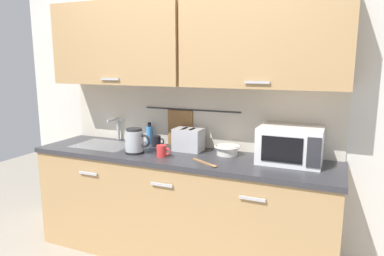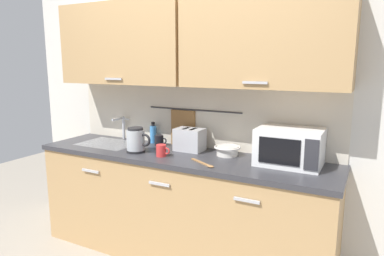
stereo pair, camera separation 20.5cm
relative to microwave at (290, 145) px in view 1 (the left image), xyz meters
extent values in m
cube|color=tan|center=(-0.86, -0.11, -0.61)|extent=(2.50, 0.60, 0.86)
cube|color=#B7B7BC|center=(-1.55, -0.42, -0.30)|extent=(0.18, 0.02, 0.02)
cube|color=#B7B7BC|center=(-0.86, -0.42, -0.30)|extent=(0.18, 0.02, 0.02)
cube|color=#B7B7BC|center=(-0.17, -0.42, -0.30)|extent=(0.18, 0.02, 0.02)
cube|color=#333338|center=(-0.86, -0.11, -0.16)|extent=(2.53, 0.63, 0.04)
cube|color=#9EA0A5|center=(-1.64, -0.09, -0.18)|extent=(0.52, 0.38, 0.09)
cube|color=silver|center=(-0.86, 0.22, 0.21)|extent=(3.70, 0.06, 2.50)
cube|color=beige|center=(-0.86, 0.19, 0.14)|extent=(2.50, 0.01, 0.55)
cube|color=tan|center=(-1.49, 0.03, 0.77)|extent=(1.24, 0.33, 0.70)
cube|color=#B7B7BC|center=(-1.49, -0.15, 0.47)|extent=(0.18, 0.01, 0.02)
cube|color=tan|center=(-0.23, 0.03, 0.77)|extent=(1.24, 0.33, 0.70)
cube|color=#B7B7BC|center=(-0.23, -0.15, 0.47)|extent=(0.18, 0.01, 0.02)
cylinder|color=#333338|center=(-0.88, 0.17, 0.19)|extent=(0.90, 0.01, 0.01)
cube|color=olive|center=(-0.98, 0.17, 0.01)|extent=(0.24, 0.02, 0.34)
cylinder|color=#B2B5BA|center=(-1.64, 0.14, -0.03)|extent=(0.03, 0.03, 0.22)
cylinder|color=#B2B5BA|center=(-1.64, 0.06, 0.07)|extent=(0.02, 0.16, 0.02)
cube|color=#B2B5BA|center=(-1.60, 0.14, 0.06)|extent=(0.07, 0.02, 0.01)
cube|color=white|center=(0.00, 0.00, 0.00)|extent=(0.46, 0.34, 0.27)
cube|color=black|center=(-0.04, -0.17, 0.00)|extent=(0.29, 0.01, 0.18)
cube|color=#2D2D33|center=(0.18, -0.17, 0.00)|extent=(0.09, 0.01, 0.21)
cylinder|color=black|center=(-1.22, -0.22, -0.13)|extent=(0.16, 0.16, 0.02)
cylinder|color=#B2B7BC|center=(-1.22, -0.22, -0.03)|extent=(0.15, 0.15, 0.17)
cylinder|color=#262628|center=(-1.22, -0.22, 0.06)|extent=(0.13, 0.13, 0.02)
torus|color=black|center=(-1.13, -0.22, -0.02)|extent=(0.11, 0.02, 0.11)
cylinder|color=#3F8CD8|center=(-1.28, 0.13, -0.06)|extent=(0.06, 0.06, 0.16)
cylinder|color=black|center=(-1.28, 0.13, 0.04)|extent=(0.03, 0.03, 0.04)
cylinder|color=black|center=(-1.17, 0.06, -0.09)|extent=(0.08, 0.08, 0.09)
torus|color=black|center=(-1.12, 0.06, -0.09)|extent=(0.06, 0.01, 0.06)
cylinder|color=silver|center=(-0.50, 0.03, -0.10)|extent=(0.17, 0.17, 0.07)
torus|color=silver|center=(-0.50, 0.03, -0.07)|extent=(0.21, 0.21, 0.01)
cube|color=#B7BABF|center=(-0.84, 0.03, -0.04)|extent=(0.24, 0.17, 0.19)
cube|color=black|center=(-0.88, 0.03, 0.05)|extent=(0.03, 0.12, 0.01)
cube|color=black|center=(-0.81, 0.03, 0.05)|extent=(0.03, 0.12, 0.01)
cube|color=black|center=(-0.97, 0.03, -0.01)|extent=(0.02, 0.02, 0.02)
cylinder|color=red|center=(-0.96, -0.24, -0.09)|extent=(0.08, 0.08, 0.09)
torus|color=red|center=(-0.90, -0.24, -0.09)|extent=(0.06, 0.01, 0.06)
cube|color=#9E7042|center=(-0.60, -0.26, -0.13)|extent=(0.20, 0.13, 0.01)
ellipsoid|color=#9E7042|center=(-0.48, -0.33, -0.13)|extent=(0.07, 0.06, 0.01)
camera|label=1|loc=(0.33, -2.59, 0.60)|focal=32.47mm
camera|label=2|loc=(0.51, -2.51, 0.60)|focal=32.47mm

